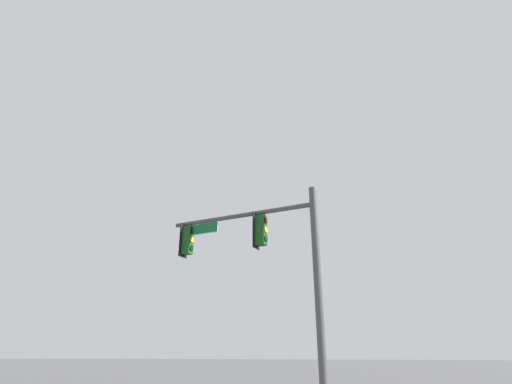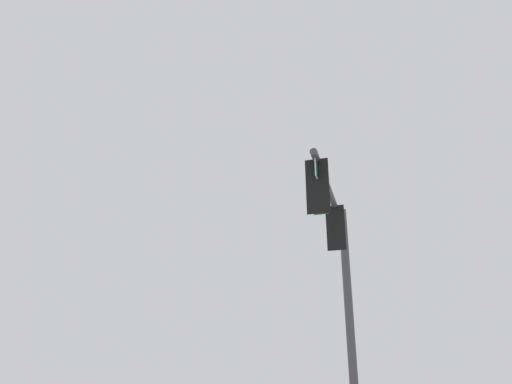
# 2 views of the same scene
# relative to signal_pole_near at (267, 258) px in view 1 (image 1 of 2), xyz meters

# --- Properties ---
(signal_pole_near) EXTENTS (5.79, 0.82, 7.29)m
(signal_pole_near) POSITION_rel_signal_pole_near_xyz_m (0.00, 0.00, 0.00)
(signal_pole_near) COLOR #47474C
(signal_pole_near) RESTS_ON ground_plane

